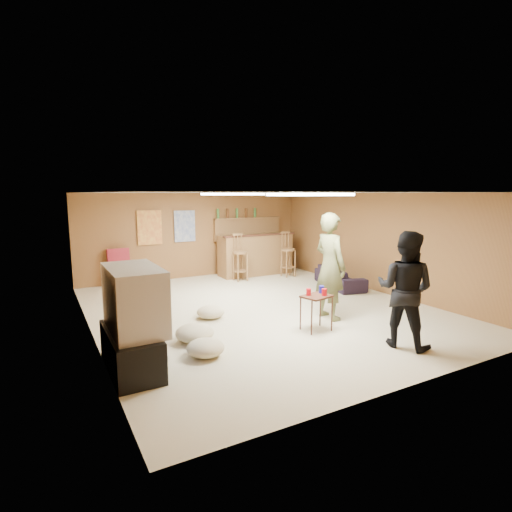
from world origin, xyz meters
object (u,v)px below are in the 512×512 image
person_olive (330,266)px  tray_table (316,313)px  tv_body (134,299)px  sofa (340,277)px  person_black (405,289)px  bar_counter (256,254)px

person_olive → tray_table: size_ratio=3.24×
tv_body → person_olive: (3.43, 0.45, 0.03)m
sofa → person_olive: bearing=149.1°
person_black → sofa: person_black is taller
tv_body → person_black: (3.54, -1.08, -0.06)m
tv_body → sofa: bearing=23.2°
person_black → tray_table: bearing=6.8°
bar_counter → sofa: (1.05, -2.22, -0.32)m
person_olive → person_black: 1.54m
tray_table → tv_body: bearing=-179.1°
tv_body → sofa: size_ratio=0.70×
person_black → tray_table: 1.43m
bar_counter → person_black: size_ratio=1.20×
tv_body → tray_table: 2.91m
bar_counter → person_olive: person_olive is taller
sofa → tray_table: bearing=146.7°
tv_body → tray_table: bearing=0.9°
bar_counter → person_black: person_black is taller
tv_body → person_olive: person_olive is taller
tv_body → person_black: bearing=-17.0°
person_olive → sofa: (1.77, 1.78, -0.70)m
tv_body → person_olive: size_ratio=0.59×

